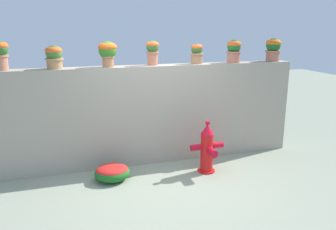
{
  "coord_description": "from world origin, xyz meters",
  "views": [
    {
      "loc": [
        -1.53,
        -4.81,
        2.44
      ],
      "look_at": [
        0.22,
        0.8,
        0.91
      ],
      "focal_mm": 36.46,
      "sensor_mm": 36.0,
      "label": 1
    }
  ],
  "objects": [
    {
      "name": "flower_bush_left",
      "position": [
        -0.87,
        0.37,
        0.14
      ],
      "size": [
        0.58,
        0.52,
        0.26
      ],
      "color": "#1B621F",
      "rests_on": "ground"
    },
    {
      "name": "potted_plant_1",
      "position": [
        -1.63,
        1.0,
        1.99
      ],
      "size": [
        0.29,
        0.29,
        0.37
      ],
      "color": "#AE7F51",
      "rests_on": "stone_wall"
    },
    {
      "name": "potted_plant_2",
      "position": [
        -0.78,
        0.97,
        2.04
      ],
      "size": [
        0.31,
        0.31,
        0.43
      ],
      "color": "#AD704A",
      "rests_on": "stone_wall"
    },
    {
      "name": "potted_plant_3",
      "position": [
        0.01,
        1.03,
        2.04
      ],
      "size": [
        0.23,
        0.23,
        0.43
      ],
      "color": "#BB6C4F",
      "rests_on": "stone_wall"
    },
    {
      "name": "ground_plane",
      "position": [
        0.0,
        0.0,
        0.0
      ],
      "size": [
        24.0,
        24.0,
        0.0
      ],
      "primitive_type": "plane",
      "color": "gray"
    },
    {
      "name": "potted_plant_6",
      "position": [
        2.44,
        1.02,
        2.03
      ],
      "size": [
        0.3,
        0.3,
        0.44
      ],
      "color": "#AC6A56",
      "rests_on": "stone_wall"
    },
    {
      "name": "potted_plant_4",
      "position": [
        0.83,
        1.01,
        1.98
      ],
      "size": [
        0.25,
        0.25,
        0.37
      ],
      "color": "#AC7651",
      "rests_on": "stone_wall"
    },
    {
      "name": "potted_plant_5",
      "position": [
        1.57,
        0.99,
        2.02
      ],
      "size": [
        0.28,
        0.28,
        0.42
      ],
      "color": "#B76953",
      "rests_on": "stone_wall"
    },
    {
      "name": "fire_hydrant",
      "position": [
        0.74,
        0.21,
        0.42
      ],
      "size": [
        0.58,
        0.46,
        0.9
      ],
      "color": "red",
      "rests_on": "ground"
    },
    {
      "name": "stone_wall",
      "position": [
        0.0,
        1.0,
        0.89
      ],
      "size": [
        5.43,
        0.34,
        1.78
      ],
      "primitive_type": "cube",
      "color": "#A39887",
      "rests_on": "ground"
    }
  ]
}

